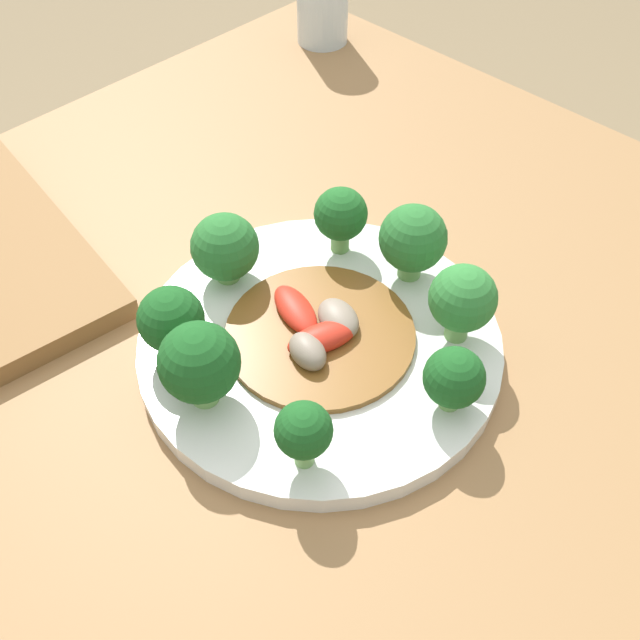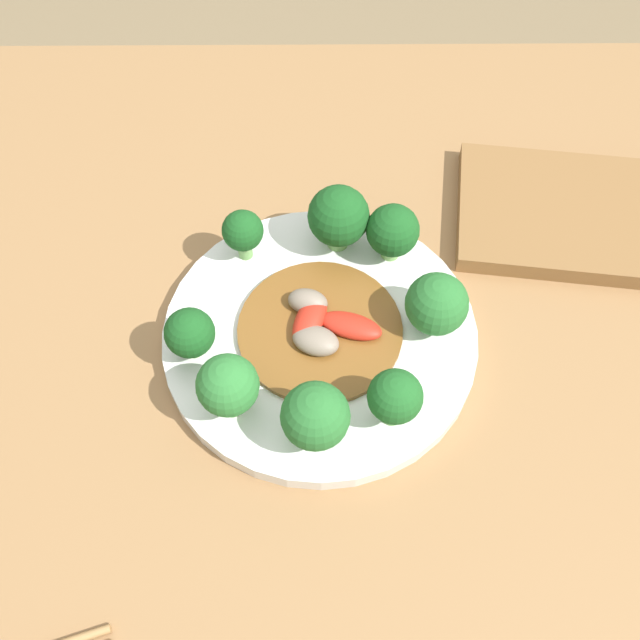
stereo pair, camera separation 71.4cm
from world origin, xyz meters
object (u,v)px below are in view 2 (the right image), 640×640
(broccoli_north, at_px, (315,417))
(cutting_board, at_px, (603,218))
(broccoli_northeast, at_px, (228,386))
(broccoli_east, at_px, (190,333))
(plate, at_px, (320,336))
(stirfry_center, at_px, (321,327))
(broccoli_northwest, at_px, (395,397))
(broccoli_west, at_px, (437,304))
(broccoli_southeast, at_px, (243,232))
(broccoli_south, at_px, (338,217))
(broccoli_southwest, at_px, (393,231))

(broccoli_north, relative_size, cutting_board, 0.22)
(broccoli_northeast, bearing_deg, broccoli_east, -56.67)
(broccoli_east, distance_m, cutting_board, 0.44)
(plate, distance_m, broccoli_north, 0.12)
(broccoli_east, xyz_separation_m, cutting_board, (-0.41, -0.16, -0.04))
(stirfry_center, bearing_deg, broccoli_northeast, 45.56)
(plate, relative_size, broccoli_northwest, 4.61)
(broccoli_north, bearing_deg, broccoli_west, -134.22)
(broccoli_southeast, bearing_deg, broccoli_northwest, 127.05)
(broccoli_southeast, bearing_deg, broccoli_south, -171.49)
(broccoli_northeast, xyz_separation_m, stirfry_center, (-0.08, -0.08, -0.03))
(broccoli_east, height_order, broccoli_southwest, broccoli_southwest)
(broccoli_west, xyz_separation_m, broccoli_east, (0.22, 0.03, -0.00))
(cutting_board, bearing_deg, broccoli_southeast, 7.87)
(stirfry_center, xyz_separation_m, cutting_board, (-0.29, -0.14, -0.01))
(broccoli_south, height_order, cutting_board, broccoli_south)
(broccoli_southwest, bearing_deg, broccoli_north, 69.11)
(cutting_board, bearing_deg, broccoli_south, 7.66)
(plate, distance_m, cutting_board, 0.33)
(broccoli_southeast, bearing_deg, stirfry_center, 129.69)
(broccoli_north, relative_size, broccoli_northwest, 1.11)
(broccoli_northwest, xyz_separation_m, stirfry_center, (0.06, -0.09, -0.03))
(plate, height_order, broccoli_northeast, broccoli_northeast)
(broccoli_south, height_order, broccoli_northwest, broccoli_south)
(broccoli_southwest, bearing_deg, cutting_board, -167.20)
(plate, relative_size, broccoli_north, 4.16)
(broccoli_east, xyz_separation_m, broccoli_northeast, (-0.04, 0.06, 0.01))
(broccoli_northeast, bearing_deg, plate, -134.63)
(broccoli_east, bearing_deg, broccoli_west, -173.08)
(cutting_board, bearing_deg, broccoli_west, 35.11)
(broccoli_north, height_order, broccoli_southeast, broccoli_north)
(broccoli_northwest, distance_m, broccoli_southeast, 0.22)
(broccoli_west, distance_m, broccoli_southwest, 0.09)
(broccoli_west, distance_m, broccoli_southeast, 0.20)
(broccoli_west, distance_m, broccoli_northwest, 0.10)
(broccoli_south, relative_size, broccoli_northwest, 1.14)
(broccoli_southwest, xyz_separation_m, broccoli_northeast, (0.15, 0.17, 0.01))
(broccoli_north, xyz_separation_m, broccoli_northeast, (0.07, -0.03, 0.00))
(broccoli_east, distance_m, broccoli_southwest, 0.21)
(plate, relative_size, broccoli_southeast, 5.06)
(broccoli_north, bearing_deg, broccoli_east, -37.81)
(broccoli_south, distance_m, broccoli_southwest, 0.05)
(broccoli_north, bearing_deg, stirfry_center, -92.80)
(plate, distance_m, broccoli_west, 0.11)
(broccoli_east, relative_size, broccoli_southeast, 0.94)
(broccoli_southeast, bearing_deg, broccoli_southwest, 179.87)
(stirfry_center, distance_m, cutting_board, 0.33)
(broccoli_south, xyz_separation_m, broccoli_northeast, (0.10, 0.18, 0.00))
(broccoli_northeast, xyz_separation_m, cutting_board, (-0.37, -0.22, -0.05))
(plate, height_order, broccoli_north, broccoli_north)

